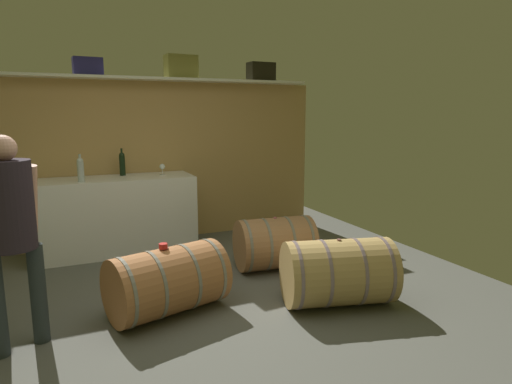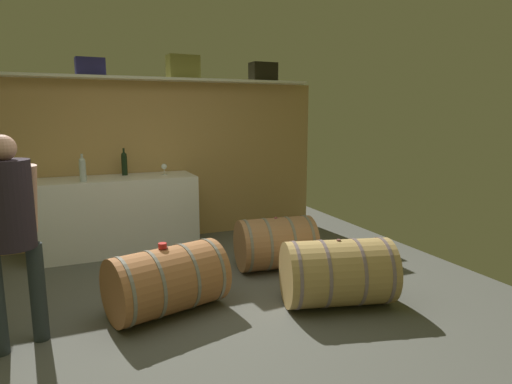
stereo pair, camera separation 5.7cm
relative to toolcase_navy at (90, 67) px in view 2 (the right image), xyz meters
name	(u,v)px [view 2 (the right image)]	position (x,y,z in m)	size (l,w,h in m)	color
ground_plane	(175,291)	(0.54, -1.71, -2.20)	(6.08, 8.16, 0.02)	#55554E
back_wall_panel	(140,163)	(0.54, 0.15, -1.16)	(4.88, 0.10, 2.06)	tan
high_shelf_board	(138,79)	(0.54, 0.00, -0.12)	(4.49, 0.40, 0.03)	silver
toolcase_navy	(90,67)	(0.00, 0.00, 0.00)	(0.32, 0.19, 0.21)	navy
toolcase_olive	(183,67)	(1.10, 0.00, 0.04)	(0.39, 0.22, 0.29)	olive
toolcase_black	(263,72)	(2.21, 0.00, 0.02)	(0.35, 0.21, 0.25)	black
work_cabinet	(116,215)	(0.17, -0.23, -1.74)	(1.89, 0.65, 0.90)	white
wine_bottle_dark	(124,163)	(0.32, -0.08, -1.14)	(0.07, 0.07, 0.33)	black
wine_bottle_clear	(83,169)	(-0.17, -0.41, -1.14)	(0.07, 0.07, 0.31)	#AFBBB8
wine_glass	(164,167)	(0.78, -0.20, -1.19)	(0.07, 0.07, 0.14)	white
wine_barrel_near	(167,280)	(0.39, -2.14, -1.91)	(1.05, 0.78, 0.57)	#A5683B
wine_barrel_far	(338,273)	(1.79, -2.57, -1.90)	(1.04, 0.79, 0.59)	tan
wine_barrel_flank	(276,243)	(1.68, -1.53, -1.91)	(0.86, 0.63, 0.57)	#A37149
tasting_cup	(162,246)	(0.36, -2.14, -1.60)	(0.07, 0.07, 0.04)	red
winemaker_pouring	(9,221)	(-0.70, -2.28, -1.26)	(0.48, 0.41, 1.52)	#2A3232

